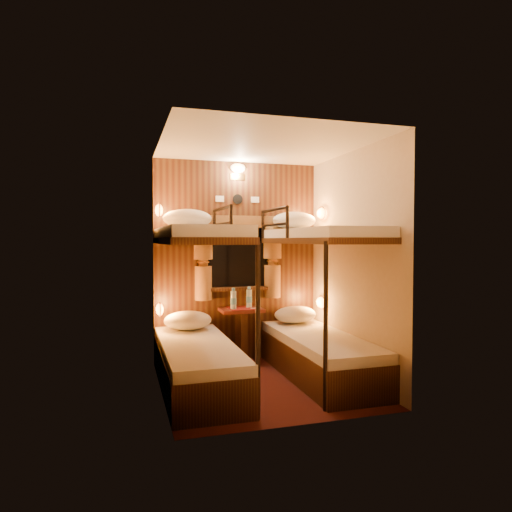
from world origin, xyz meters
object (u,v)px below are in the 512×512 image
object	(u,v)px
bunk_left	(197,332)
bunk_right	(319,325)
bottle_left	(233,300)
bottle_right	(249,298)
table	(241,328)

from	to	relation	value
bunk_left	bunk_right	world-z (taller)	same
bottle_left	bottle_right	bearing A→B (deg)	26.39
table	bunk_right	bearing A→B (deg)	-50.33
bunk_left	bunk_right	xyz separation A→B (m)	(1.30, 0.00, 0.00)
bunk_right	bunk_left	bearing A→B (deg)	180.00
bunk_left	bottle_right	size ratio (longest dim) A/B	7.63
bottle_left	bunk_right	bearing A→B (deg)	-43.96
bottle_left	bottle_right	distance (m)	0.25
bunk_left	table	distance (m)	1.02
bunk_right	bottle_left	distance (m)	1.07
bottle_left	bottle_right	xyz separation A→B (m)	(0.22, 0.11, -0.00)
bunk_left	bunk_right	bearing A→B (deg)	0.00
bunk_right	bottle_right	bearing A→B (deg)	122.54
bottle_right	bunk_right	bearing A→B (deg)	-57.46
bunk_right	bottle_right	world-z (taller)	bunk_right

